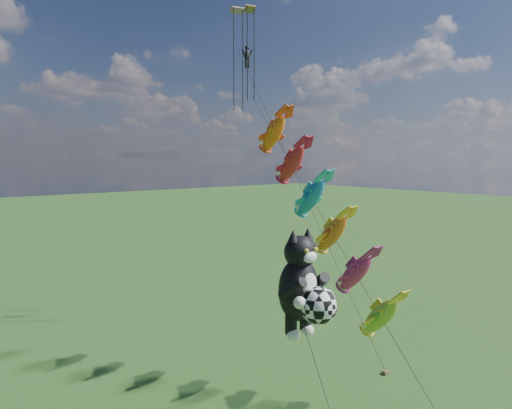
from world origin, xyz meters
TOP-DOWN VIEW (x-y plane):
  - cat_kite_rig at (3.14, -2.92)m, footprint 2.31×3.99m
  - fish_windsock_rig at (8.42, 1.03)m, footprint 1.53×15.95m
  - parafoil_rig at (13.10, 13.62)m, footprint 2.60×17.50m

SIDE VIEW (x-z plane):
  - cat_kite_rig at x=3.14m, z-range 2.32..12.20m
  - fish_windsock_rig at x=8.42m, z-range 1.08..18.36m
  - parafoil_rig at x=13.10m, z-range 8.37..33.87m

